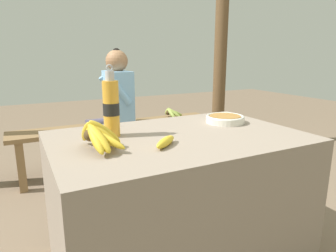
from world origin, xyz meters
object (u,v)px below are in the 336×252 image
object	(u,v)px
loose_banana_front	(166,142)
banana_bunch_green	(171,112)
seated_vendor	(113,102)
support_post_far	(221,52)
water_bottle	(111,108)
banana_bunch_ripe	(99,135)
wooden_bench	(119,131)
serving_bowl	(225,119)

from	to	relation	value
loose_banana_front	banana_bunch_green	distance (m)	1.74
seated_vendor	support_post_far	bearing A→B (deg)	-169.17
loose_banana_front	seated_vendor	xyz separation A→B (m)	(0.22, 1.48, -0.05)
water_bottle	seated_vendor	world-z (taller)	seated_vendor
banana_bunch_green	seated_vendor	bearing A→B (deg)	-177.24
water_bottle	support_post_far	world-z (taller)	support_post_far
water_bottle	banana_bunch_green	bearing A→B (deg)	51.76
loose_banana_front	banana_bunch_ripe	bearing A→B (deg)	163.19
loose_banana_front	wooden_bench	xyz separation A→B (m)	(0.27, 1.51, -0.33)
serving_bowl	wooden_bench	size ratio (longest dim) A/B	0.12
wooden_bench	banana_bunch_green	distance (m)	0.57
wooden_bench	support_post_far	size ratio (longest dim) A/B	0.86
water_bottle	wooden_bench	bearing A→B (deg)	71.12
serving_bowl	wooden_bench	world-z (taller)	serving_bowl
support_post_far	banana_bunch_green	bearing A→B (deg)	-165.11
water_bottle	banana_bunch_green	xyz separation A→B (m)	(0.98, 1.25, -0.33)
seated_vendor	wooden_bench	bearing A→B (deg)	-147.22
seated_vendor	support_post_far	distance (m)	1.42
loose_banana_front	seated_vendor	size ratio (longest dim) A/B	0.14
water_bottle	banana_bunch_green	world-z (taller)	water_bottle
banana_bunch_green	wooden_bench	bearing A→B (deg)	179.83
serving_bowl	water_bottle	size ratio (longest dim) A/B	0.65
seated_vendor	banana_bunch_green	world-z (taller)	seated_vendor
banana_bunch_ripe	wooden_bench	world-z (taller)	banana_bunch_ripe
loose_banana_front	support_post_far	bearing A→B (deg)	47.69
banana_bunch_ripe	water_bottle	bearing A→B (deg)	58.78
wooden_bench	banana_bunch_ripe	bearing A→B (deg)	-110.58
seated_vendor	loose_banana_front	bearing A→B (deg)	82.99
serving_bowl	banana_bunch_green	distance (m)	1.32
banana_bunch_ripe	banana_bunch_green	bearing A→B (deg)	52.59
banana_bunch_ripe	support_post_far	distance (m)	2.47
serving_bowl	seated_vendor	bearing A→B (deg)	103.50
serving_bowl	loose_banana_front	world-z (taller)	serving_bowl
water_bottle	loose_banana_front	bearing A→B (deg)	-58.97
banana_bunch_green	banana_bunch_ripe	bearing A→B (deg)	-127.41
banana_bunch_ripe	wooden_bench	size ratio (longest dim) A/B	0.14
loose_banana_front	support_post_far	distance (m)	2.34
wooden_bench	seated_vendor	world-z (taller)	seated_vendor
water_bottle	loose_banana_front	xyz separation A→B (m)	(0.16, -0.26, -0.12)
water_bottle	support_post_far	xyz separation A→B (m)	(1.71, 1.44, 0.27)
seated_vendor	banana_bunch_green	distance (m)	0.63
loose_banana_front	support_post_far	world-z (taller)	support_post_far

